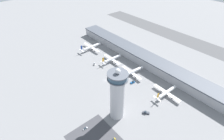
% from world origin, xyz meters
% --- Properties ---
extents(ground_plane, '(1000.00, 1000.00, 0.00)m').
position_xyz_m(ground_plane, '(0.00, 0.00, 0.00)').
color(ground_plane, gray).
extents(terminal_building, '(266.32, 25.00, 13.97)m').
position_xyz_m(terminal_building, '(0.00, 70.00, 7.08)').
color(terminal_building, '#B2B2B7').
rests_on(terminal_building, ground).
extents(runway_strip, '(399.48, 44.00, 0.01)m').
position_xyz_m(runway_strip, '(0.00, 186.32, 0.00)').
color(runway_strip, '#515154').
rests_on(runway_strip, ground).
extents(control_tower, '(18.95, 18.95, 58.70)m').
position_xyz_m(control_tower, '(51.99, -25.80, 28.99)').
color(control_tower, '#BCBCC1').
rests_on(control_tower, ground).
extents(airplane_gate_alpha, '(40.47, 38.53, 13.64)m').
position_xyz_m(airplane_gate_alpha, '(-78.69, 32.62, 4.65)').
color(airplane_gate_alpha, white).
rests_on(airplane_gate_alpha, ground).
extents(airplane_gate_bravo, '(35.18, 33.37, 12.76)m').
position_xyz_m(airplane_gate_bravo, '(-28.42, 34.91, 4.39)').
color(airplane_gate_bravo, silver).
rests_on(airplane_gate_bravo, ground).
extents(airplane_gate_charlie, '(37.04, 41.05, 13.35)m').
position_xyz_m(airplane_gate_charlie, '(13.68, 33.72, 4.38)').
color(airplane_gate_charlie, white).
rests_on(airplane_gate_charlie, ground).
extents(airplane_gate_delta, '(36.81, 34.08, 12.17)m').
position_xyz_m(airplane_gate_delta, '(67.40, 37.10, 4.13)').
color(airplane_gate_delta, white).
rests_on(airplane_gate_delta, ground).
extents(service_truck_catering, '(3.30, 6.28, 2.90)m').
position_xyz_m(service_truck_catering, '(26.72, 23.54, 1.01)').
color(service_truck_catering, black).
rests_on(service_truck_catering, ground).
extents(service_truck_fuel, '(5.66, 5.31, 2.58)m').
position_xyz_m(service_truck_fuel, '(-38.43, 10.48, 0.89)').
color(service_truck_fuel, black).
rests_on(service_truck_fuel, ground).
extents(service_truck_baggage, '(7.06, 6.74, 2.66)m').
position_xyz_m(service_truck_baggage, '(70.10, -1.24, 0.92)').
color(service_truck_baggage, black).
rests_on(service_truck_baggage, ground).
extents(car_black_suv, '(1.91, 4.30, 1.37)m').
position_xyz_m(car_black_suv, '(71.41, -47.19, 0.53)').
color(car_black_suv, black).
rests_on(car_black_suv, ground).
extents(car_green_van, '(1.91, 4.80, 1.42)m').
position_xyz_m(car_green_van, '(45.18, -60.15, 0.55)').
color(car_green_van, black).
rests_on(car_green_van, ground).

